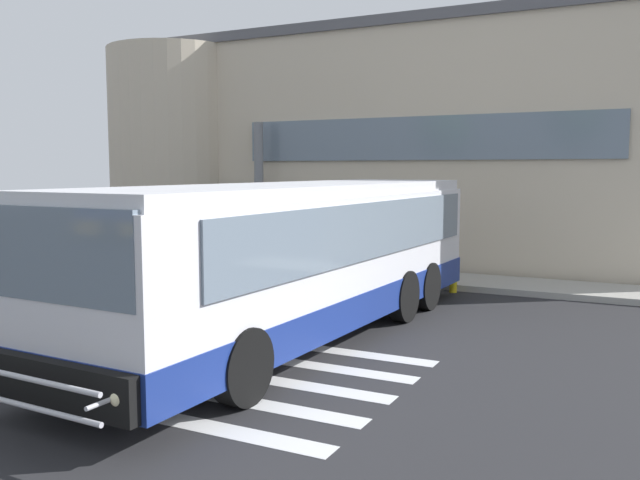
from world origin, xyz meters
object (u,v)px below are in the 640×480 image
Objects in this scene: passenger_near_column at (275,233)px; passenger_by_doorway at (303,232)px; entry_support_column at (259,192)px; bus_main_foreground at (298,262)px; safety_bollard_yellow at (453,274)px.

passenger_near_column is 0.85m from passenger_by_doorway.
passenger_by_doorway is at bearing -7.96° from entry_support_column.
bus_main_foreground is at bearing -53.60° from entry_support_column.
entry_support_column reaches higher than safety_bollard_yellow.
passenger_by_doorway is 1.86× the size of safety_bollard_yellow.
passenger_near_column is at bearing -167.69° from passenger_by_doorway.
entry_support_column reaches higher than bus_main_foreground.
safety_bollard_yellow is (4.96, -1.57, -0.66)m from passenger_by_doorway.
safety_bollard_yellow is (5.79, -1.39, -0.63)m from passenger_near_column.
entry_support_column is 0.39× the size of bus_main_foreground.
passenger_near_column is at bearing -27.11° from entry_support_column.
safety_bollard_yellow is at bearing -13.51° from passenger_near_column.
safety_bollard_yellow is (1.25, 5.43, -0.88)m from bus_main_foreground.
passenger_near_column and passenger_by_doorway have the same top height.
entry_support_column is 4.68× the size of safety_bollard_yellow.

